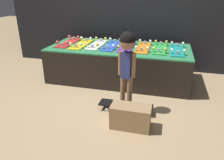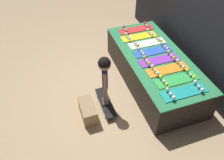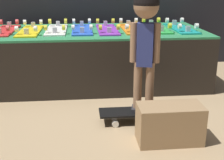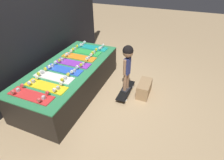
{
  "view_description": "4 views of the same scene",
  "coord_description": "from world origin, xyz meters",
  "px_view_note": "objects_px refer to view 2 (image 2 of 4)",
  "views": [
    {
      "loc": [
        0.76,
        -2.81,
        1.45
      ],
      "look_at": [
        0.09,
        -0.21,
        0.32
      ],
      "focal_mm": 35.0,
      "sensor_mm": 36.0,
      "label": 1
    },
    {
      "loc": [
        2.61,
        -1.1,
        2.85
      ],
      "look_at": [
        0.1,
        -0.24,
        0.34
      ],
      "focal_mm": 35.0,
      "sensor_mm": 36.0,
      "label": 2
    },
    {
      "loc": [
        -0.15,
        -2.63,
        1.08
      ],
      "look_at": [
        0.1,
        -0.2,
        0.27
      ],
      "focal_mm": 50.0,
      "sensor_mm": 36.0,
      "label": 3
    },
    {
      "loc": [
        -2.27,
        -1.18,
        2.16
      ],
      "look_at": [
        0.21,
        -0.18,
        0.33
      ],
      "focal_mm": 28.0,
      "sensor_mm": 36.0,
      "label": 4
    }
  ],
  "objects_px": {
    "skateboard_purple_on_rack": "(159,60)",
    "skateboard_teal_on_rack": "(184,92)",
    "skateboard_on_floor": "(106,103)",
    "skateboard_yellow_on_rack": "(139,36)",
    "skateboard_green_on_rack": "(177,79)",
    "skateboard_orange_on_rack": "(167,69)",
    "skateboard_red_on_rack": "(136,29)",
    "skateboard_blue_on_rack": "(153,51)",
    "storage_box": "(88,111)",
    "child": "(105,73)",
    "skateboard_white_on_rack": "(147,43)"
  },
  "relations": [
    {
      "from": "skateboard_blue_on_rack",
      "to": "skateboard_on_floor",
      "type": "distance_m",
      "value": 1.23
    },
    {
      "from": "skateboard_purple_on_rack",
      "to": "child",
      "type": "height_order",
      "value": "child"
    },
    {
      "from": "skateboard_yellow_on_rack",
      "to": "skateboard_purple_on_rack",
      "type": "bearing_deg",
      "value": 1.11
    },
    {
      "from": "skateboard_blue_on_rack",
      "to": "storage_box",
      "type": "height_order",
      "value": "skateboard_blue_on_rack"
    },
    {
      "from": "skateboard_white_on_rack",
      "to": "skateboard_green_on_rack",
      "type": "distance_m",
      "value": 1.04
    },
    {
      "from": "skateboard_white_on_rack",
      "to": "skateboard_orange_on_rack",
      "type": "relative_size",
      "value": 1.0
    },
    {
      "from": "skateboard_teal_on_rack",
      "to": "skateboard_white_on_rack",
      "type": "bearing_deg",
      "value": 178.39
    },
    {
      "from": "skateboard_teal_on_rack",
      "to": "skateboard_on_floor",
      "type": "relative_size",
      "value": 1.02
    },
    {
      "from": "skateboard_green_on_rack",
      "to": "child",
      "type": "distance_m",
      "value": 1.1
    },
    {
      "from": "skateboard_green_on_rack",
      "to": "skateboard_on_floor",
      "type": "xyz_separation_m",
      "value": [
        -0.33,
        -1.04,
        -0.51
      ]
    },
    {
      "from": "skateboard_blue_on_rack",
      "to": "skateboard_on_floor",
      "type": "height_order",
      "value": "skateboard_blue_on_rack"
    },
    {
      "from": "skateboard_on_floor",
      "to": "skateboard_yellow_on_rack",
      "type": "bearing_deg",
      "value": 134.37
    },
    {
      "from": "child",
      "to": "skateboard_orange_on_rack",
      "type": "bearing_deg",
      "value": 99.76
    },
    {
      "from": "skateboard_red_on_rack",
      "to": "skateboard_on_floor",
      "type": "relative_size",
      "value": 1.02
    },
    {
      "from": "skateboard_yellow_on_rack",
      "to": "skateboard_white_on_rack",
      "type": "relative_size",
      "value": 1.0
    },
    {
      "from": "skateboard_white_on_rack",
      "to": "child",
      "type": "relative_size",
      "value": 0.76
    },
    {
      "from": "skateboard_yellow_on_rack",
      "to": "storage_box",
      "type": "distance_m",
      "value": 1.77
    },
    {
      "from": "skateboard_purple_on_rack",
      "to": "skateboard_teal_on_rack",
      "type": "xyz_separation_m",
      "value": [
        0.78,
        -0.0,
        0.0
      ]
    },
    {
      "from": "skateboard_yellow_on_rack",
      "to": "skateboard_blue_on_rack",
      "type": "distance_m",
      "value": 0.52
    },
    {
      "from": "skateboard_white_on_rack",
      "to": "storage_box",
      "type": "height_order",
      "value": "skateboard_white_on_rack"
    },
    {
      "from": "skateboard_blue_on_rack",
      "to": "skateboard_red_on_rack",
      "type": "bearing_deg",
      "value": 179.0
    },
    {
      "from": "skateboard_blue_on_rack",
      "to": "skateboard_on_floor",
      "type": "bearing_deg",
      "value": -66.34
    },
    {
      "from": "skateboard_orange_on_rack",
      "to": "skateboard_on_floor",
      "type": "xyz_separation_m",
      "value": [
        -0.07,
        -1.03,
        -0.51
      ]
    },
    {
      "from": "skateboard_blue_on_rack",
      "to": "storage_box",
      "type": "xyz_separation_m",
      "value": [
        0.57,
        -1.36,
        -0.45
      ]
    },
    {
      "from": "skateboard_blue_on_rack",
      "to": "skateboard_teal_on_rack",
      "type": "relative_size",
      "value": 1.0
    },
    {
      "from": "skateboard_blue_on_rack",
      "to": "skateboard_purple_on_rack",
      "type": "relative_size",
      "value": 1.0
    },
    {
      "from": "child",
      "to": "storage_box",
      "type": "relative_size",
      "value": 2.09
    },
    {
      "from": "skateboard_orange_on_rack",
      "to": "child",
      "type": "xyz_separation_m",
      "value": [
        -0.07,
        -1.03,
        0.15
      ]
    },
    {
      "from": "skateboard_red_on_rack",
      "to": "skateboard_on_floor",
      "type": "xyz_separation_m",
      "value": [
        1.23,
        -1.04,
        -0.51
      ]
    },
    {
      "from": "skateboard_orange_on_rack",
      "to": "child",
      "type": "bearing_deg",
      "value": -93.85
    },
    {
      "from": "skateboard_teal_on_rack",
      "to": "skateboard_on_floor",
      "type": "height_order",
      "value": "skateboard_teal_on_rack"
    },
    {
      "from": "skateboard_red_on_rack",
      "to": "skateboard_on_floor",
      "type": "bearing_deg",
      "value": -40.27
    },
    {
      "from": "skateboard_yellow_on_rack",
      "to": "skateboard_purple_on_rack",
      "type": "xyz_separation_m",
      "value": [
        0.78,
        0.02,
        0.0
      ]
    },
    {
      "from": "skateboard_purple_on_rack",
      "to": "skateboard_teal_on_rack",
      "type": "relative_size",
      "value": 1.0
    },
    {
      "from": "skateboard_white_on_rack",
      "to": "skateboard_teal_on_rack",
      "type": "relative_size",
      "value": 1.0
    },
    {
      "from": "skateboard_red_on_rack",
      "to": "skateboard_orange_on_rack",
      "type": "distance_m",
      "value": 1.3
    },
    {
      "from": "skateboard_on_floor",
      "to": "storage_box",
      "type": "relative_size",
      "value": 1.55
    },
    {
      "from": "skateboard_yellow_on_rack",
      "to": "child",
      "type": "xyz_separation_m",
      "value": [
        0.97,
        -0.99,
        0.15
      ]
    },
    {
      "from": "skateboard_orange_on_rack",
      "to": "skateboard_green_on_rack",
      "type": "height_order",
      "value": "same"
    },
    {
      "from": "skateboard_red_on_rack",
      "to": "skateboard_orange_on_rack",
      "type": "bearing_deg",
      "value": -0.68
    },
    {
      "from": "skateboard_purple_on_rack",
      "to": "skateboard_orange_on_rack",
      "type": "relative_size",
      "value": 1.0
    },
    {
      "from": "skateboard_teal_on_rack",
      "to": "skateboard_green_on_rack",
      "type": "bearing_deg",
      "value": 171.91
    },
    {
      "from": "skateboard_white_on_rack",
      "to": "skateboard_green_on_rack",
      "type": "height_order",
      "value": "same"
    },
    {
      "from": "skateboard_green_on_rack",
      "to": "skateboard_yellow_on_rack",
      "type": "bearing_deg",
      "value": -177.85
    },
    {
      "from": "skateboard_yellow_on_rack",
      "to": "skateboard_orange_on_rack",
      "type": "bearing_deg",
      "value": 1.92
    },
    {
      "from": "skateboard_orange_on_rack",
      "to": "skateboard_red_on_rack",
      "type": "bearing_deg",
      "value": 179.32
    },
    {
      "from": "skateboard_blue_on_rack",
      "to": "child",
      "type": "xyz_separation_m",
      "value": [
        0.45,
        -1.03,
        0.15
      ]
    },
    {
      "from": "skateboard_on_floor",
      "to": "storage_box",
      "type": "height_order",
      "value": "storage_box"
    },
    {
      "from": "child",
      "to": "skateboard_on_floor",
      "type": "bearing_deg",
      "value": 13.61
    },
    {
      "from": "skateboard_yellow_on_rack",
      "to": "skateboard_orange_on_rack",
      "type": "xyz_separation_m",
      "value": [
        1.04,
        0.03,
        0.0
      ]
    }
  ]
}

